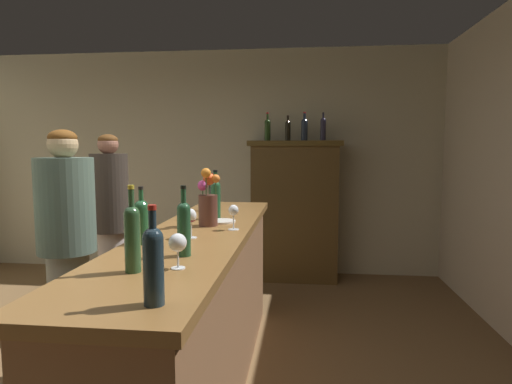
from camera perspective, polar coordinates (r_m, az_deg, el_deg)
The scene contains 21 objects.
wall_back at distance 5.49m, azimuth -7.42°, elevation 3.96°, with size 6.02×0.12×2.76m, color #BFB89A.
bar_counter at distance 2.76m, azimuth -7.63°, elevation -15.89°, with size 0.61×2.82×1.05m.
display_cabinet at distance 5.05m, azimuth 5.17°, elevation -2.13°, with size 1.07×0.48×1.64m.
wine_bottle_malbec at distance 2.00m, azimuth -9.63°, elevation -4.46°, with size 0.06×0.06×0.33m.
wine_bottle_pinot at distance 2.30m, azimuth -15.07°, elevation -3.57°, with size 0.08×0.08×0.30m.
wine_bottle_merlot at distance 1.78m, azimuth -16.23°, elevation -5.57°, with size 0.06×0.06×0.35m.
wine_bottle_syrah at distance 1.40m, azimuth -13.58°, elevation -9.05°, with size 0.07×0.07×0.32m.
wine_bottle_chardonnay at distance 3.45m, azimuth -5.70°, elevation -0.37°, with size 0.06×0.06×0.30m.
wine_bottle_riesling at distance 3.03m, azimuth -5.43°, elevation -0.72°, with size 0.07×0.07×0.35m.
wine_glass_front at distance 1.80m, azimuth -10.44°, elevation -6.81°, with size 0.07×0.07×0.15m.
wine_glass_mid at distance 3.71m, azimuth -5.41°, elevation -0.17°, with size 0.08×0.08×0.15m.
wine_glass_rear at distance 2.39m, azimuth -8.70°, elevation -3.40°, with size 0.06×0.06×0.16m.
wine_glass_spare at distance 2.61m, azimuth -3.03°, elevation -2.64°, with size 0.07×0.07×0.16m.
flower_arrangement at distance 2.75m, azimuth -6.45°, elevation -1.29°, with size 0.14×0.13×0.37m.
cheese_plate at distance 2.90m, azimuth -4.63°, elevation -3.92°, with size 0.19×0.19×0.01m, color white.
display_bottle_left at distance 5.02m, azimuth 1.55°, elevation 8.46°, with size 0.07×0.07×0.33m.
display_bottle_midleft at distance 5.01m, azimuth 4.29°, elevation 8.33°, with size 0.06×0.06×0.29m.
display_bottle_center at distance 5.01m, azimuth 6.50°, elevation 8.49°, with size 0.07×0.07×0.33m.
display_bottle_midright at distance 5.01m, azimuth 8.97°, elevation 8.45°, with size 0.06×0.06×0.32m.
patron_near_entrance at distance 3.84m, azimuth -18.87°, elevation -3.89°, with size 0.31×0.31×1.67m.
patron_in_navy at distance 3.11m, azimuth -23.94°, elevation -6.47°, with size 0.37×0.37×1.67m.
Camera 1 is at (1.30, -2.18, 1.55)m, focal length 29.88 mm.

